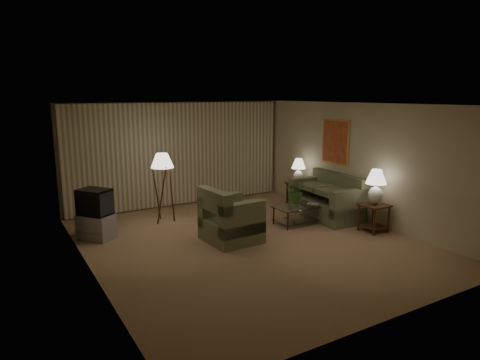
# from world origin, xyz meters

# --- Properties ---
(ground) EXTENTS (7.00, 7.00, 0.00)m
(ground) POSITION_xyz_m (0.00, 0.00, 0.00)
(ground) COLOR tan
(ground) RESTS_ON ground
(room_shell) EXTENTS (6.04, 7.02, 2.72)m
(room_shell) POSITION_xyz_m (0.02, 1.51, 1.75)
(room_shell) COLOR beige
(room_shell) RESTS_ON ground
(sofa) EXTENTS (1.99, 1.21, 0.82)m
(sofa) POSITION_xyz_m (2.50, 0.54, 0.41)
(sofa) COLOR #747754
(sofa) RESTS_ON ground
(armchair) EXTENTS (1.13, 1.08, 0.86)m
(armchair) POSITION_xyz_m (-0.26, 0.22, 0.43)
(armchair) COLOR #747754
(armchair) RESTS_ON ground
(side_table_near) EXTENTS (0.53, 0.53, 0.60)m
(side_table_near) POSITION_xyz_m (2.65, -0.81, 0.41)
(side_table_near) COLOR #34190E
(side_table_near) RESTS_ON ground
(side_table_far) EXTENTS (0.54, 0.45, 0.60)m
(side_table_far) POSITION_xyz_m (2.65, 1.79, 0.41)
(side_table_far) COLOR #34190E
(side_table_far) RESTS_ON ground
(table_lamp_near) EXTENTS (0.43, 0.43, 0.75)m
(table_lamp_near) POSITION_xyz_m (2.65, -0.81, 1.04)
(table_lamp_near) COLOR white
(table_lamp_near) RESTS_ON side_table_near
(table_lamp_far) EXTENTS (0.37, 0.37, 0.64)m
(table_lamp_far) POSITION_xyz_m (2.65, 1.79, 0.98)
(table_lamp_far) COLOR white
(table_lamp_far) RESTS_ON side_table_far
(coffee_table) EXTENTS (1.22, 0.67, 0.41)m
(coffee_table) POSITION_xyz_m (1.66, 0.44, 0.28)
(coffee_table) COLOR silver
(coffee_table) RESTS_ON ground
(tv_cabinet) EXTENTS (1.12, 1.11, 0.50)m
(tv_cabinet) POSITION_xyz_m (-2.55, 1.73, 0.25)
(tv_cabinet) COLOR #9B9B9D
(tv_cabinet) RESTS_ON ground
(crt_tv) EXTENTS (1.03, 1.02, 0.53)m
(crt_tv) POSITION_xyz_m (-2.55, 1.73, 0.76)
(crt_tv) COLOR black
(crt_tv) RESTS_ON tv_cabinet
(floor_lamp) EXTENTS (0.51, 0.51, 1.59)m
(floor_lamp) POSITION_xyz_m (-0.95, 2.15, 0.83)
(floor_lamp) COLOR #34190E
(floor_lamp) RESTS_ON ground
(ottoman) EXTENTS (0.62, 0.62, 0.40)m
(ottoman) POSITION_xyz_m (0.49, 2.01, 0.20)
(ottoman) COLOR #AA5839
(ottoman) RESTS_ON ground
(vase) EXTENTS (0.18, 0.18, 0.15)m
(vase) POSITION_xyz_m (1.51, 0.44, 0.49)
(vase) COLOR white
(vase) RESTS_ON coffee_table
(flowers) EXTENTS (0.58, 0.54, 0.52)m
(flowers) POSITION_xyz_m (1.51, 0.44, 0.83)
(flowers) COLOR #467936
(flowers) RESTS_ON vase
(book) EXTENTS (0.29, 0.31, 0.02)m
(book) POSITION_xyz_m (1.91, 0.34, 0.42)
(book) COLOR olive
(book) RESTS_ON coffee_table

